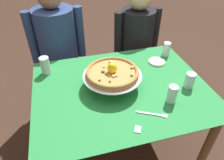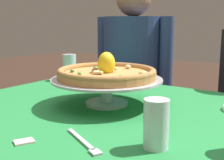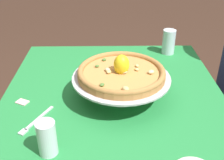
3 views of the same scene
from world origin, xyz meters
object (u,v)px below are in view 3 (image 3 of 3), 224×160
Objects in this scene: pizza at (121,72)px; dinner_fork at (35,122)px; pizza_stand at (121,81)px; water_glass_back_left at (169,43)px; sugar_packet at (22,102)px; water_glass_front_right at (47,140)px.

pizza reaches higher than dinner_fork.
water_glass_back_left is at bearing 147.49° from pizza_stand.
water_glass_back_left reaches higher than sugar_packet.
water_glass_back_left is 0.77× the size of dinner_fork.
water_glass_back_left reaches higher than water_glass_front_right.
water_glass_front_right is 0.69× the size of dinner_fork.
dinner_fork is at bearing -153.30° from water_glass_front_right.
pizza_stand is 0.38m from dinner_fork.
dinner_fork is at bearing 32.04° from sugar_packet.
pizza_stand is 0.04m from pizza.
sugar_packet is (0.49, -0.71, -0.06)m from water_glass_back_left.
pizza_stand reaches higher than dinner_fork.
sugar_packet is (0.04, -0.42, -0.12)m from pizza.
dinner_fork is at bearing -45.01° from water_glass_back_left.
water_glass_front_right is (0.79, -0.55, -0.01)m from water_glass_back_left.
water_glass_front_right is at bearing -37.49° from pizza.
sugar_packet is at bearing -150.81° from water_glass_front_right.
water_glass_back_left is 1.11× the size of water_glass_front_right.
pizza_stand is 2.31× the size of dinner_fork.
water_glass_front_right is (0.33, -0.25, -0.02)m from pizza_stand.
water_glass_front_right is 0.34m from sugar_packet.
pizza_stand is at bearing 116.94° from dinner_fork.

